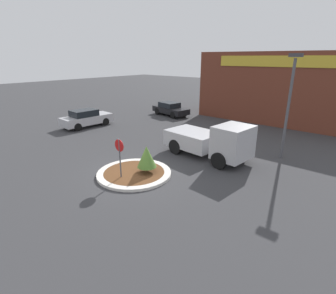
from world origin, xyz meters
TOP-DOWN VIEW (x-y plane):
  - ground_plane at (0.00, 0.00)m, footprint 120.00×120.00m
  - traffic_island at (0.00, 0.00)m, footprint 3.89×3.89m
  - stop_sign at (-0.06, -0.83)m, footprint 0.62×0.07m
  - island_shrub at (0.51, 0.45)m, footprint 1.01×1.01m
  - utility_truck at (1.76, 4.70)m, footprint 5.56×2.70m
  - storefront_building at (1.79, 17.89)m, footprint 15.47×6.07m
  - parked_sedan_black at (-8.09, 12.64)m, footprint 4.45×2.44m
  - parked_sedan_silver at (-10.72, 4.18)m, footprint 2.01×4.49m
  - light_pole at (5.07, 7.53)m, footprint 0.70×0.30m

SIDE VIEW (x-z plane):
  - ground_plane at x=0.00m, z-range 0.00..0.00m
  - traffic_island at x=0.00m, z-range 0.00..0.15m
  - parked_sedan_black at x=-8.09m, z-range 0.02..1.39m
  - parked_sedan_silver at x=-10.72m, z-range 0.00..1.52m
  - island_shrub at x=0.51m, z-range 0.29..1.72m
  - utility_truck at x=1.76m, z-range -0.05..2.23m
  - stop_sign at x=-0.06m, z-range 0.39..2.53m
  - storefront_building at x=1.79m, z-range 0.00..6.36m
  - light_pole at x=5.07m, z-range 0.55..6.62m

